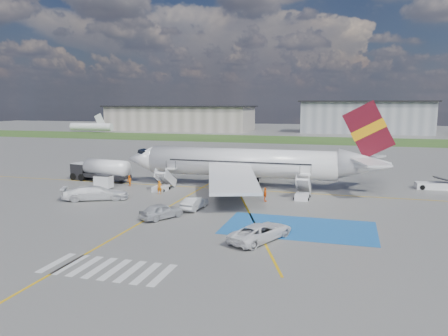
{
  "coord_description": "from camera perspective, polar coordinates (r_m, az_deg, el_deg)",
  "views": [
    {
      "loc": [
        14.14,
        -43.87,
        11.53
      ],
      "look_at": [
        -0.7,
        7.91,
        3.5
      ],
      "focal_mm": 35.0,
      "sensor_mm": 36.0,
      "label": 1
    }
  ],
  "objects": [
    {
      "name": "grass_strip",
      "position": [
        140.06,
        10.16,
        3.63
      ],
      "size": [
        400.0,
        30.0,
        0.01
      ],
      "primitive_type": "cube",
      "color": "#2D4C1E",
      "rests_on": "ground"
    },
    {
      "name": "car_silver_b",
      "position": [
        47.99,
        -3.88,
        -4.58
      ],
      "size": [
        1.92,
        4.41,
        1.41
      ],
      "primitive_type": "imported",
      "rotation": [
        0.0,
        0.0,
        3.04
      ],
      "color": "#AAADB2",
      "rests_on": "ground"
    },
    {
      "name": "van_white_b",
      "position": [
        54.62,
        -16.45,
        -2.85
      ],
      "size": [
        6.22,
        4.5,
        2.26
      ],
      "primitive_type": "imported",
      "rotation": [
        0.0,
        0.0,
        1.99
      ],
      "color": "white",
      "rests_on": "ground"
    },
    {
      "name": "crew_nose",
      "position": [
        62.43,
        -12.27,
        -1.65
      ],
      "size": [
        0.94,
        0.9,
        1.53
      ],
      "primitive_type": "imported",
      "rotation": [
        0.0,
        0.0,
        -0.62
      ],
      "color": "orange",
      "rests_on": "ground"
    },
    {
      "name": "taxiway_line_diag",
      "position": [
        58.77,
        1.76,
        -2.83
      ],
      "size": [
        20.71,
        56.45,
        0.01
      ],
      "primitive_type": "cube",
      "rotation": [
        0.0,
        0.0,
        0.35
      ],
      "color": "gold",
      "rests_on": "ground"
    },
    {
      "name": "crosswalk",
      "position": [
        32.5,
        -14.97,
        -12.59
      ],
      "size": [
        9.0,
        4.0,
        0.01
      ],
      "color": "silver",
      "rests_on": "ground"
    },
    {
      "name": "terminal_centre",
      "position": [
        179.05,
        17.97,
        6.3
      ],
      "size": [
        48.0,
        18.0,
        12.0
      ],
      "primitive_type": "cube",
      "color": "gray",
      "rests_on": "ground"
    },
    {
      "name": "taxiway_line_main",
      "position": [
        58.77,
        1.76,
        -2.83
      ],
      "size": [
        120.0,
        0.2,
        0.01
      ],
      "primitive_type": "cube",
      "color": "gold",
      "rests_on": "ground"
    },
    {
      "name": "airliner",
      "position": [
        59.79,
        3.64,
        0.64
      ],
      "size": [
        36.81,
        32.95,
        11.92
      ],
      "color": "silver",
      "rests_on": "ground"
    },
    {
      "name": "belt_loader",
      "position": [
        65.66,
        26.06,
        -2.12
      ],
      "size": [
        5.94,
        2.7,
        1.73
      ],
      "rotation": [
        0.0,
        0.0,
        0.11
      ],
      "color": "silver",
      "rests_on": "ground"
    },
    {
      "name": "car_silver_a",
      "position": [
        44.52,
        -8.19,
        -5.58
      ],
      "size": [
        3.89,
        4.9,
        1.56
      ],
      "primitive_type": "imported",
      "rotation": [
        0.0,
        0.0,
        2.62
      ],
      "color": "#B1B3B8",
      "rests_on": "ground"
    },
    {
      "name": "staging_box",
      "position": [
        41.71,
        9.76,
        -7.69
      ],
      "size": [
        14.0,
        8.0,
        0.01
      ],
      "primitive_type": "cube",
      "color": "#1B5CA7",
      "rests_on": "ground"
    },
    {
      "name": "ground",
      "position": [
        47.51,
        -1.82,
        -5.57
      ],
      "size": [
        400.0,
        400.0,
        0.0
      ],
      "primitive_type": "plane",
      "color": "#60605E",
      "rests_on": "ground"
    },
    {
      "name": "airstairs_aft",
      "position": [
        53.94,
        10.21,
        -3.33
      ],
      "size": [
        1.9,
        5.2,
        3.6
      ],
      "color": "silver",
      "rests_on": "ground"
    },
    {
      "name": "van_white_a",
      "position": [
        37.4,
        4.88,
        -7.94
      ],
      "size": [
        4.43,
        5.76,
        1.96
      ],
      "primitive_type": "imported",
      "rotation": [
        0.0,
        0.0,
        2.7
      ],
      "color": "white",
      "rests_on": "ground"
    },
    {
      "name": "gpu_cart",
      "position": [
        61.34,
        -15.45,
        -1.85
      ],
      "size": [
        2.29,
        1.49,
        1.9
      ],
      "rotation": [
        0.0,
        0.0,
        -0.0
      ],
      "color": "silver",
      "rests_on": "ground"
    },
    {
      "name": "crew_aft",
      "position": [
        51.82,
        5.4,
        -3.48
      ],
      "size": [
        0.65,
        1.04,
        1.66
      ],
      "primitive_type": "imported",
      "rotation": [
        0.0,
        0.0,
        1.84
      ],
      "color": "#F4600C",
      "rests_on": "ground"
    },
    {
      "name": "airstairs_fwd",
      "position": [
        58.67,
        -8.08,
        -2.32
      ],
      "size": [
        1.9,
        5.2,
        3.6
      ],
      "color": "silver",
      "rests_on": "ground"
    },
    {
      "name": "taxiway_line_cross",
      "position": [
        40.57,
        -13.05,
        -8.25
      ],
      "size": [
        0.2,
        60.0,
        0.01
      ],
      "primitive_type": "cube",
      "color": "gold",
      "rests_on": "ground"
    },
    {
      "name": "fuel_tanker",
      "position": [
        67.43,
        -15.81,
        -0.49
      ],
      "size": [
        10.02,
        4.39,
        3.32
      ],
      "rotation": [
        0.0,
        0.0,
        -0.19
      ],
      "color": "black",
      "rests_on": "ground"
    },
    {
      "name": "crew_fwd",
      "position": [
        56.32,
        -8.43,
        -2.52
      ],
      "size": [
        0.71,
        0.54,
        1.74
      ],
      "primitive_type": "imported",
      "rotation": [
        0.0,
        0.0,
        0.21
      ],
      "color": "orange",
      "rests_on": "ground"
    },
    {
      "name": "terminal_west",
      "position": [
        187.23,
        -5.73,
        6.44
      ],
      "size": [
        60.0,
        22.0,
        10.0
      ],
      "primitive_type": "cube",
      "color": "gray",
      "rests_on": "ground"
    }
  ]
}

